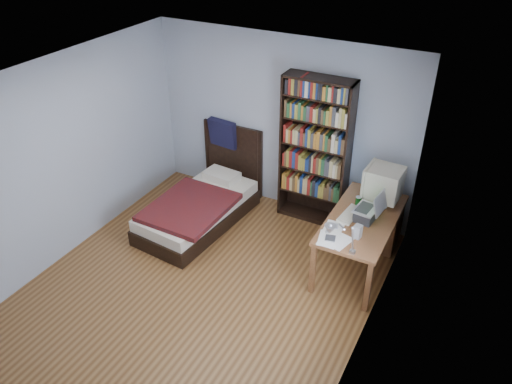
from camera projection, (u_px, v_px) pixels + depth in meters
room at (199, 198)px, 5.30m from camera, size 4.20×4.24×2.50m
desk at (370, 222)px, 6.37m from camera, size 0.75×1.49×0.73m
crt_monitor at (383, 183)px, 6.04m from camera, size 0.44×0.41×0.49m
laptop at (367, 212)px, 5.79m from camera, size 0.34×0.34×0.39m
desk_lamp at (334, 232)px, 4.86m from camera, size 0.23×0.50×0.59m
keyboard at (350, 215)px, 5.92m from camera, size 0.21×0.43×0.04m
speaker at (358, 232)px, 5.52m from camera, size 0.09×0.09×0.16m
soda_can at (358, 202)px, 6.06m from camera, size 0.07×0.07×0.13m
mouse at (366, 206)px, 6.08m from camera, size 0.06×0.10×0.03m
phone_silver at (336, 226)px, 5.73m from camera, size 0.08×0.11×0.02m
phone_grey at (328, 230)px, 5.66m from camera, size 0.06×0.10×0.02m
external_drive at (330, 239)px, 5.53m from camera, size 0.13×0.13×0.02m
bookshelf at (315, 152)px, 6.65m from camera, size 0.93×0.30×2.07m
bed at (201, 204)px, 6.99m from camera, size 1.06×2.02×1.16m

